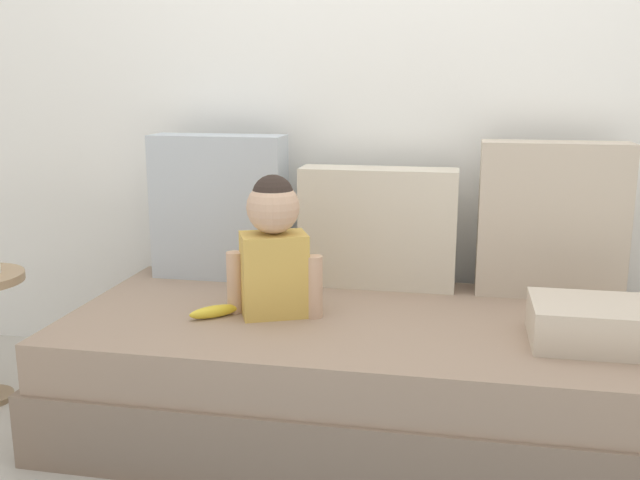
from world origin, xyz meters
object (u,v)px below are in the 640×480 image
couch (362,373)px  folded_blanket (601,324)px  banana (214,312)px  throw_pillow_left (219,207)px  throw_pillow_right (551,220)px  toddler (274,244)px  throw_pillow_center (378,227)px

couch → folded_blanket: (0.72, -0.12, 0.26)m
banana → folded_blanket: (1.19, -0.01, 0.04)m
couch → throw_pillow_left: 0.87m
throw_pillow_right → toddler: (-0.91, -0.42, -0.04)m
throw_pillow_center → toddler: 0.51m
throw_pillow_center → throw_pillow_right: 0.62m
throw_pillow_center → folded_blanket: 0.88m
throw_pillow_right → banana: bearing=-156.1°
couch → toddler: 0.53m
folded_blanket → toddler: bearing=175.6°
throw_pillow_center → banana: throw_pillow_center is taller
throw_pillow_right → folded_blanket: (0.10, -0.49, -0.21)m
throw_pillow_left → folded_blanket: (1.33, -0.49, -0.22)m
throw_pillow_left → throw_pillow_center: (0.62, 0.00, -0.06)m
throw_pillow_center → throw_pillow_left: bearing=180.0°
throw_pillow_left → banana: bearing=-73.7°
throw_pillow_left → throw_pillow_center: throw_pillow_left is taller
throw_pillow_left → banana: size_ratio=3.26×
couch → throw_pillow_center: (0.00, 0.37, 0.42)m
throw_pillow_left → throw_pillow_right: (1.23, 0.00, -0.00)m
couch → throw_pillow_left: size_ratio=3.59×
couch → folded_blanket: bearing=-9.4°
couch → toddler: toddler is taller
throw_pillow_left → throw_pillow_right: bearing=0.0°
throw_pillow_left → throw_pillow_right: size_ratio=1.01×
throw_pillow_left → throw_pillow_right: throw_pillow_left is taller
throw_pillow_right → banana: size_ratio=3.23×
throw_pillow_left → banana: 0.57m
throw_pillow_left → folded_blanket: throw_pillow_left is taller
throw_pillow_center → folded_blanket: size_ratio=1.45×
couch → banana: bearing=-167.1°
folded_blanket → couch: bearing=170.6°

